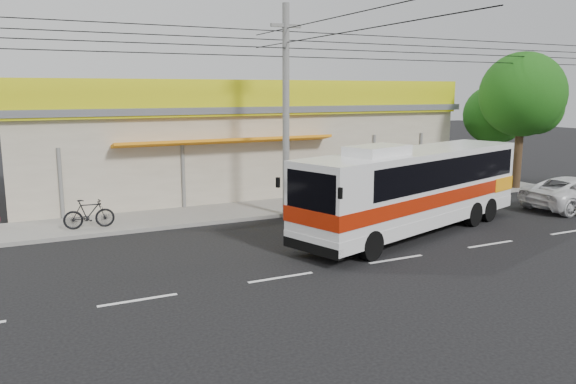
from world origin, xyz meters
The scene contains 9 objects.
ground centered at (0.00, 0.00, 0.00)m, with size 120.00×120.00×0.00m, color black.
sidewalk centered at (0.00, 6.00, 0.07)m, with size 30.00×3.20×0.15m, color slate.
lane_markings centered at (0.00, -2.50, 0.00)m, with size 50.00×0.12×0.01m, color silver, non-canonical shape.
storefront_building centered at (-0.01, 11.54, 2.30)m, with size 22.60×9.20×5.70m.
coach_bus centered at (2.76, 0.02, 1.83)m, with size 11.26×5.65×3.41m.
motorbike_dark centered at (-8.24, 5.33, 0.70)m, with size 0.52×1.83×1.10m, color black.
utility_pole centered at (-0.62, 4.20, 7.08)m, with size 34.00×14.00×8.58m.
tree_near centered at (13.33, 4.73, 4.87)m, with size 4.34×4.34×7.19m.
tree_far centered at (14.35, 7.68, 3.73)m, with size 3.33×3.33×5.52m.
Camera 1 is at (-10.46, -16.28, 5.25)m, focal length 35.00 mm.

